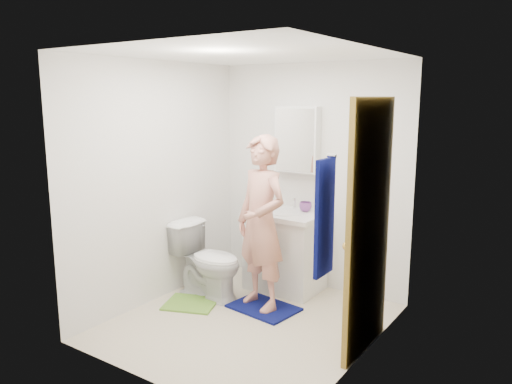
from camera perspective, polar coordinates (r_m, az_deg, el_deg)
floor at (r=4.76m, az=-0.92°, el=-14.77°), size 2.20×2.40×0.02m
ceiling at (r=4.31m, az=-1.02°, el=15.65°), size 2.20×2.40×0.02m
wall_back at (r=5.40m, az=6.44°, el=1.72°), size 2.20×0.02×2.40m
wall_front at (r=3.48m, az=-12.50°, el=-3.51°), size 2.20×0.02×2.40m
wall_left at (r=5.09m, az=-11.25°, el=1.02°), size 0.02×2.40×2.40m
wall_right at (r=3.86m, az=12.65°, el=-2.11°), size 0.02×2.40×2.40m
vanity_cabinet at (r=5.40m, az=3.37°, el=-6.95°), size 0.75×0.55×0.80m
countertop at (r=5.29m, az=3.42°, el=-2.56°), size 0.79×0.59×0.05m
sink_basin at (r=5.29m, az=3.43°, el=-2.40°), size 0.40×0.40×0.03m
faucet at (r=5.42m, az=4.41°, el=-1.32°), size 0.03×0.03×0.12m
medicine_cabinet at (r=5.36m, az=4.75°, el=5.99°), size 0.50×0.12×0.70m
mirror_panel at (r=5.31m, az=4.42°, el=5.95°), size 0.46×0.01×0.66m
door at (r=4.06m, az=12.74°, el=-4.05°), size 0.05×0.80×2.05m
door_knob at (r=3.80m, az=10.35°, el=-6.12°), size 0.07×0.07×0.07m
towel at (r=3.37m, az=7.83°, el=-2.94°), size 0.03×0.24×0.80m
towel_hook at (r=3.28m, az=8.65°, el=4.11°), size 0.06×0.02×0.02m
toilet at (r=5.22m, az=-5.48°, el=-7.77°), size 0.78×0.46×0.77m
bath_mat at (r=5.03m, az=0.89°, el=-13.08°), size 0.69×0.53×0.02m
green_rug at (r=5.16m, az=-7.47°, el=-12.53°), size 0.61×0.57×0.02m
soap_dispenser at (r=5.37m, az=0.49°, el=-0.97°), size 0.12×0.12×0.20m
toothbrush_cup at (r=5.31m, az=5.67°, el=-1.70°), size 0.17×0.17×0.10m
man at (r=4.77m, az=0.62°, el=-3.55°), size 0.71×0.57×1.68m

